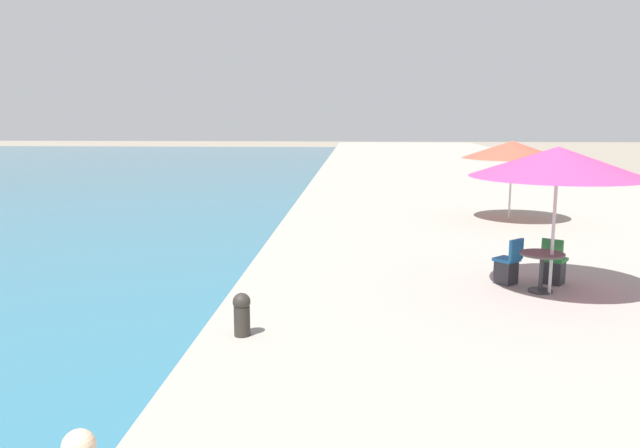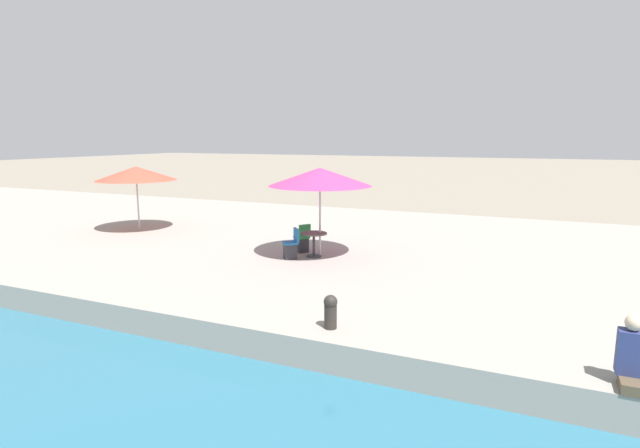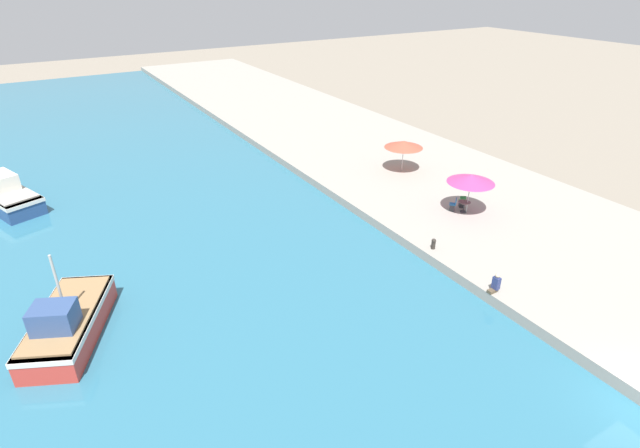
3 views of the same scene
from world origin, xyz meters
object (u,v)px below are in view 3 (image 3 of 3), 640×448
cafe_chair_left (453,206)px  cafe_chair_right (462,203)px  fishing_boat_near (68,322)px  cafe_table (464,205)px  mooring_bollard (433,243)px  cafe_umbrella_pink (471,179)px  cafe_umbrella_white (404,144)px  person_at_quay (495,284)px

cafe_chair_left → cafe_chair_right: size_ratio=1.00×
fishing_boat_near → cafe_chair_left: fishing_boat_near is taller
cafe_table → mooring_bollard: size_ratio=1.22×
cafe_umbrella_pink → cafe_umbrella_white: size_ratio=1.02×
cafe_chair_left → cafe_chair_right: bearing=-38.8°
cafe_umbrella_white → cafe_table: 8.37m
cafe_umbrella_white → person_at_quay: (-6.68, -15.59, -1.74)m
person_at_quay → cafe_umbrella_white: bearing=66.8°
cafe_umbrella_white → cafe_chair_right: size_ratio=3.33×
fishing_boat_near → cafe_chair_right: (24.68, 0.11, 0.06)m
cafe_umbrella_pink → mooring_bollard: 6.15m
person_at_quay → cafe_umbrella_pink: bearing=53.2°
mooring_bollard → cafe_chair_right: bearing=30.6°
cafe_chair_left → cafe_chair_right: 0.91m
fishing_boat_near → cafe_table: size_ratio=8.44×
cafe_umbrella_pink → person_at_quay: 9.38m
cafe_chair_left → cafe_umbrella_pink: bearing=-90.8°
cafe_umbrella_pink → person_at_quay: bearing=-126.8°
cafe_chair_left → mooring_bollard: cafe_chair_left is taller
cafe_umbrella_pink → cafe_table: (-0.12, 0.15, -1.89)m
cafe_chair_left → cafe_chair_right: (0.90, 0.06, 0.00)m
cafe_umbrella_pink → cafe_chair_right: size_ratio=3.39×
cafe_chair_right → cafe_umbrella_pink: bearing=-76.6°
cafe_umbrella_pink → cafe_chair_right: bearing=68.7°
fishing_boat_near → cafe_umbrella_white: 26.75m
cafe_umbrella_pink → cafe_table: 1.90m
cafe_table → person_at_quay: person_at_quay is taller
cafe_table → person_at_quay: 9.23m
cafe_chair_right → cafe_chair_left: bearing=-141.2°
cafe_umbrella_pink → person_at_quay: (-5.50, -7.35, -1.95)m
cafe_chair_right → mooring_bollard: (-5.51, -3.25, 0.02)m
fishing_boat_near → cafe_table: fishing_boat_near is taller
cafe_umbrella_white → mooring_bollard: cafe_umbrella_white is taller
cafe_chair_left → mooring_bollard: size_ratio=1.39×
cafe_table → cafe_chair_right: cafe_chair_right is taller
cafe_chair_right → person_at_quay: (-5.79, -8.09, 0.15)m
cafe_umbrella_pink → cafe_chair_left: (-0.61, 0.68, -2.10)m
fishing_boat_near → cafe_chair_right: 24.68m
cafe_umbrella_pink → fishing_boat_near: bearing=178.5°
cafe_umbrella_white → cafe_chair_right: 7.78m
cafe_table → person_at_quay: bearing=-125.6°
cafe_umbrella_white → cafe_table: size_ratio=3.79×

